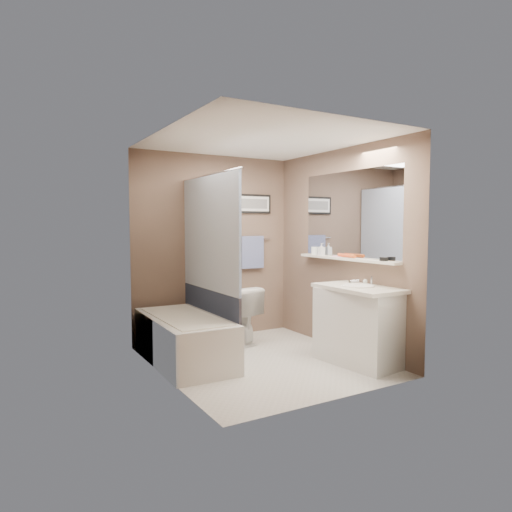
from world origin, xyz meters
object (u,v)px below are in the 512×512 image
bathtub (184,339)px  candle_bowl_near (384,259)px  toilet (234,315)px  soap_bottle (321,249)px  vanity (359,327)px  hair_brush_back (345,255)px  glass_jar (314,251)px  hair_brush_front (349,256)px

bathtub → candle_bowl_near: 2.31m
candle_bowl_near → toilet: bearing=120.5°
bathtub → soap_bottle: 2.02m
bathtub → vanity: 1.89m
hair_brush_back → soap_bottle: 0.44m
vanity → glass_jar: 1.29m
toilet → hair_brush_front: bearing=119.0°
glass_jar → hair_brush_back: bearing=-90.0°
toilet → candle_bowl_near: size_ratio=8.01×
toilet → hair_brush_back: (0.94, -0.99, 0.78)m
hair_brush_front → glass_jar: 0.66m
candle_bowl_near → hair_brush_back: size_ratio=0.41×
toilet → glass_jar: glass_jar is taller
vanity → candle_bowl_near: candle_bowl_near is taller
toilet → soap_bottle: (0.94, -0.55, 0.83)m
toilet → soap_bottle: bearing=137.1°
bathtub → toilet: bearing=28.8°
vanity → hair_brush_back: (0.19, 0.45, 0.74)m
hair_brush_front → hair_brush_back: bearing=90.0°
glass_jar → soap_bottle: 0.15m
bathtub → hair_brush_front: size_ratio=6.82×
vanity → hair_brush_back: size_ratio=4.09×
bathtub → vanity: vanity is taller
bathtub → glass_jar: glass_jar is taller
candle_bowl_near → hair_brush_back: bearing=90.0°
soap_bottle → hair_brush_back: bearing=-90.0°
glass_jar → hair_brush_front: bearing=-90.0°
hair_brush_back → glass_jar: glass_jar is taller
vanity → hair_brush_front: 0.85m
hair_brush_back → soap_bottle: (0.00, 0.43, 0.05)m
soap_bottle → vanity: bearing=-101.8°
bathtub → candle_bowl_near: bearing=-31.6°
toilet → soap_bottle: soap_bottle is taller
hair_brush_back → bathtub: bearing=162.9°
hair_brush_front → soap_bottle: 0.51m
bathtub → glass_jar: (1.79, 0.03, 0.92)m
hair_brush_front → soap_bottle: bearing=90.0°
soap_bottle → glass_jar: bearing=90.0°
vanity → candle_bowl_near: 0.78m
vanity → candle_bowl_near: size_ratio=10.00×
bathtub → candle_bowl_near: size_ratio=16.67×
bathtub → soap_bottle: bearing=-2.3°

